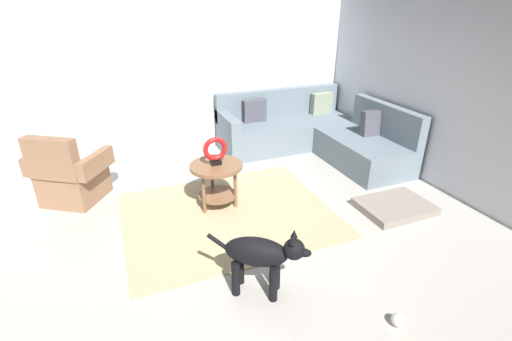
{
  "coord_description": "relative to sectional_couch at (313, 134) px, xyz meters",
  "views": [
    {
      "loc": [
        -0.88,
        -2.7,
        2.23
      ],
      "look_at": [
        0.45,
        0.6,
        0.55
      ],
      "focal_mm": 25.52,
      "sensor_mm": 36.0,
      "label": 1
    }
  ],
  "objects": [
    {
      "name": "wall_right",
      "position": [
        0.95,
        -2.01,
        1.06
      ],
      "size": [
        0.12,
        6.0,
        2.7
      ],
      "primitive_type": "cube",
      "color": "silver",
      "rests_on": "ground_plane"
    },
    {
      "name": "area_rug",
      "position": [
        -1.84,
        -1.31,
        -0.29
      ],
      "size": [
        2.3,
        1.9,
        0.01
      ],
      "primitive_type": "cube",
      "color": "tan",
      "rests_on": "ground_plane"
    },
    {
      "name": "armchair",
      "position": [
        -3.48,
        -0.3,
        0.03
      ],
      "size": [
        1.0,
        0.94,
        0.88
      ],
      "rotation": [
        0.0,
        0.0,
        -0.57
      ],
      "color": "#936B4C",
      "rests_on": "ground_plane"
    },
    {
      "name": "dog",
      "position": [
        -1.96,
        -2.56,
        0.09
      ],
      "size": [
        0.73,
        0.52,
        0.63
      ],
      "rotation": [
        0.0,
        0.0,
        4.12
      ],
      "color": "black",
      "rests_on": "ground_plane"
    },
    {
      "name": "torus_sculpture",
      "position": [
        -1.89,
        -1.08,
        0.42
      ],
      "size": [
        0.28,
        0.08,
        0.33
      ],
      "color": "black",
      "rests_on": "side_table"
    },
    {
      "name": "wall_back",
      "position": [
        -1.99,
        0.93,
        1.06
      ],
      "size": [
        6.0,
        0.12,
        2.7
      ],
      "primitive_type": "cube",
      "color": "silver",
      "rests_on": "ground_plane"
    },
    {
      "name": "sectional_couch",
      "position": [
        0.0,
        0.0,
        0.0
      ],
      "size": [
        2.2,
        2.25,
        0.88
      ],
      "color": "slate",
      "rests_on": "ground_plane"
    },
    {
      "name": "dog_toy_ball",
      "position": [
        -1.14,
        -3.27,
        -0.24
      ],
      "size": [
        0.1,
        0.1,
        0.1
      ],
      "primitive_type": "sphere",
      "color": "silver",
      "rests_on": "ground_plane"
    },
    {
      "name": "ground_plane",
      "position": [
        -1.99,
        -2.01,
        -0.34
      ],
      "size": [
        6.0,
        6.0,
        0.1
      ],
      "primitive_type": "cube",
      "color": "#B7B2A8"
    },
    {
      "name": "dog_bed_mat",
      "position": [
        -0.01,
        -1.93,
        -0.25
      ],
      "size": [
        0.8,
        0.6,
        0.09
      ],
      "primitive_type": "cube",
      "color": "gray",
      "rests_on": "ground_plane"
    },
    {
      "name": "side_table",
      "position": [
        -1.89,
        -1.08,
        0.12
      ],
      "size": [
        0.6,
        0.6,
        0.54
      ],
      "color": "brown",
      "rests_on": "ground_plane"
    }
  ]
}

